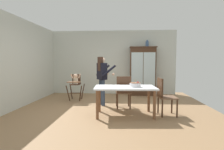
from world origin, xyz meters
TOP-DOWN VIEW (x-y plane):
  - ground_plane at (0.00, 0.00)m, footprint 6.24×6.24m
  - wall_back at (0.00, 2.63)m, footprint 5.32×0.06m
  - wall_left at (-2.63, 0.00)m, footprint 0.06×5.32m
  - china_cabinet at (1.26, 2.37)m, footprint 1.09×0.48m
  - ceramic_vase at (1.43, 2.37)m, footprint 0.13×0.13m
  - high_chair_with_toddler at (-1.24, 1.22)m, footprint 0.60×0.70m
  - adult_person at (-0.19, 0.53)m, footprint 0.67×0.66m
  - dining_table at (0.53, -0.51)m, footprint 1.60×0.95m
  - birthday_cake at (0.79, -0.52)m, footprint 0.28×0.28m
  - dining_chair_far_side at (0.49, 0.13)m, footprint 0.48×0.48m
  - dining_chair_right_end at (1.52, -0.44)m, footprint 0.48×0.48m

SIDE VIEW (x-z plane):
  - ground_plane at x=0.00m, z-range 0.00..0.00m
  - dining_chair_far_side at x=0.49m, z-range 0.08..1.04m
  - dining_chair_right_end at x=1.52m, z-range 0.08..1.04m
  - dining_table at x=0.53m, z-range 0.27..1.01m
  - high_chair_with_toddler at x=-1.24m, z-range 0.18..1.13m
  - birthday_cake at x=0.79m, z-range 0.70..0.89m
  - adult_person at x=-0.19m, z-range 0.20..1.73m
  - china_cabinet at x=1.26m, z-range 0.01..1.99m
  - wall_back at x=0.00m, z-range 0.00..2.70m
  - wall_left at x=-2.63m, z-range 0.00..2.70m
  - ceramic_vase at x=1.43m, z-range 1.97..2.24m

